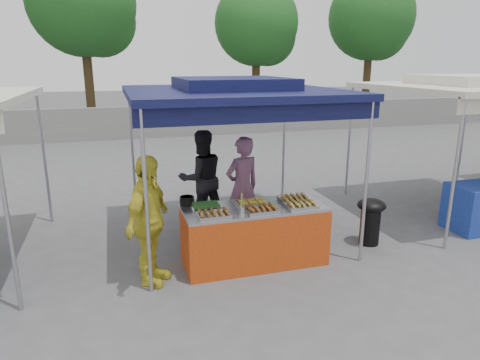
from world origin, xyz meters
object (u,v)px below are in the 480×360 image
object	(u,v)px
vendor_woman	(242,187)
customer_person	(149,221)
wok_burner	(371,217)
vendor_table	(254,235)
cooking_pot	(187,201)
helper_man	(202,178)

from	to	relation	value
vendor_woman	customer_person	world-z (taller)	customer_person
wok_burner	vendor_woman	bearing A→B (deg)	142.82
vendor_table	wok_burner	bearing A→B (deg)	2.90
cooking_pot	helper_man	world-z (taller)	helper_man
wok_burner	vendor_woman	size ratio (longest dim) A/B	0.45
customer_person	vendor_woman	bearing A→B (deg)	-22.54
vendor_woman	helper_man	world-z (taller)	helper_man
helper_man	customer_person	size ratio (longest dim) A/B	0.99
cooking_pot	customer_person	world-z (taller)	customer_person
cooking_pot	vendor_table	bearing A→B (deg)	-21.68
wok_burner	customer_person	world-z (taller)	customer_person
vendor_table	helper_man	distance (m)	1.80
vendor_table	cooking_pot	xyz separation A→B (m)	(-0.89, 0.35, 0.48)
cooking_pot	helper_man	distance (m)	1.44
vendor_table	cooking_pot	world-z (taller)	cooking_pot
vendor_table	vendor_woman	bearing A→B (deg)	82.68
vendor_table	helper_man	bearing A→B (deg)	103.15
vendor_table	helper_man	world-z (taller)	helper_man
cooking_pot	helper_man	size ratio (longest dim) A/B	0.12
cooking_pot	wok_burner	world-z (taller)	cooking_pot
vendor_table	customer_person	size ratio (longest dim) A/B	1.17
wok_burner	helper_man	bearing A→B (deg)	134.58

